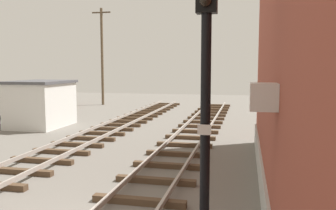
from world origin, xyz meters
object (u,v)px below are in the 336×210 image
Objects in this scene: signal_mast at (206,71)px; utility_pole_far at (102,55)px; parked_car_red at (41,96)px; parked_car_white at (14,105)px; parked_car_blue at (9,96)px; control_hut at (41,104)px.

signal_mast is 28.07m from utility_pole_far.
parked_car_white is at bearing -70.48° from parked_car_red.
signal_mast is at bearing -47.11° from parked_car_blue.
signal_mast is at bearing -45.36° from parked_car_white.
utility_pole_far reaches higher than parked_car_red.
control_hut is at bearing -83.89° from utility_pole_far.
utility_pole_far reaches higher than signal_mast.
parked_car_blue is 9.57m from utility_pole_far.
signal_mast is 31.10m from parked_car_blue.
control_hut is at bearing -57.72° from parked_car_red.
utility_pole_far reaches higher than control_hut.
signal_mast reaches higher than parked_car_red.
parked_car_white is 0.47× the size of utility_pole_far.
utility_pole_far reaches higher than parked_car_white.
parked_car_red is 6.76m from utility_pole_far.
parked_car_red is 0.47× the size of utility_pole_far.
parked_car_white is 1.00× the size of parked_car_red.
signal_mast is 1.46× the size of control_hut.
utility_pole_far is (2.44, 9.78, 3.81)m from parked_car_white.
parked_car_red and parked_car_blue have the same top height.
signal_mast is 28.96m from parked_car_red.
parked_car_blue is (-6.03, 7.45, 0.00)m from parked_car_white.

